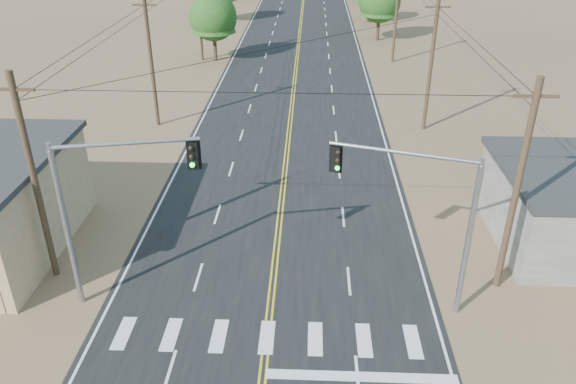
{
  "coord_description": "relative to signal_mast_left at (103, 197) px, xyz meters",
  "views": [
    {
      "loc": [
        1.61,
        -9.63,
        16.18
      ],
      "look_at": [
        0.61,
        14.31,
        3.5
      ],
      "focal_mm": 35.0,
      "sensor_mm": 36.0,
      "label": 1
    }
  ],
  "objects": [
    {
      "name": "tree_left_near",
      "position": [
        -2.14,
        41.52,
        0.03
      ],
      "size": [
        5.12,
        5.12,
        8.53
      ],
      "color": "#3F2D1E",
      "rests_on": "ground"
    },
    {
      "name": "signal_mast_left",
      "position": [
        0.0,
        0.0,
        0.0
      ],
      "size": [
        5.82,
        1.44,
        7.72
      ],
      "rotation": [
        0.0,
        0.0,
        0.21
      ],
      "color": "gray",
      "rests_on": "ground"
    },
    {
      "name": "utility_pole_left_far",
      "position": [
        -3.64,
        41.67,
        -0.07
      ],
      "size": [
        1.8,
        0.3,
        10.0
      ],
      "color": "#4C3826",
      "rests_on": "ground"
    },
    {
      "name": "utility_pole_right_near",
      "position": [
        17.36,
        1.67,
        -0.07
      ],
      "size": [
        1.8,
        0.3,
        10.0
      ],
      "color": "#4C3826",
      "rests_on": "ground"
    },
    {
      "name": "road",
      "position": [
        6.86,
        19.67,
        -5.18
      ],
      "size": [
        15.0,
        200.0,
        0.02
      ],
      "primitive_type": "cube",
      "color": "black",
      "rests_on": "ground"
    },
    {
      "name": "utility_pole_left_near",
      "position": [
        -3.64,
        1.67,
        -0.07
      ],
      "size": [
        1.8,
        0.3,
        10.0
      ],
      "color": "#4C3826",
      "rests_on": "ground"
    },
    {
      "name": "utility_pole_right_mid",
      "position": [
        17.36,
        21.67,
        -0.07
      ],
      "size": [
        1.8,
        0.3,
        10.0
      ],
      "color": "#4C3826",
      "rests_on": "ground"
    },
    {
      "name": "signal_mast_right",
      "position": [
        13.37,
        0.17,
        -0.19
      ],
      "size": [
        5.89,
        1.97,
        7.39
      ],
      "rotation": [
        0.0,
        0.0,
        -0.29
      ],
      "color": "gray",
      "rests_on": "ground"
    },
    {
      "name": "utility_pole_right_far",
      "position": [
        17.36,
        41.67,
        -0.07
      ],
      "size": [
        1.8,
        0.3,
        10.0
      ],
      "color": "#4C3826",
      "rests_on": "ground"
    },
    {
      "name": "utility_pole_left_mid",
      "position": [
        -3.64,
        21.67,
        -0.07
      ],
      "size": [
        1.8,
        0.3,
        10.0
      ],
      "color": "#4C3826",
      "rests_on": "ground"
    }
  ]
}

